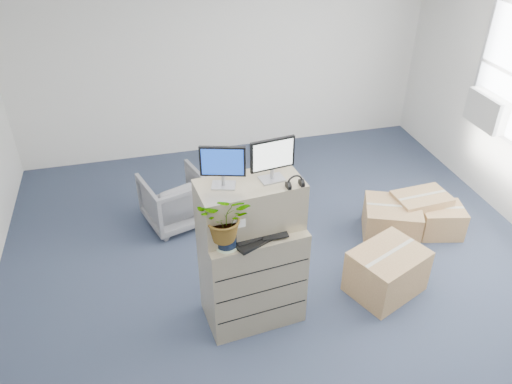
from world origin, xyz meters
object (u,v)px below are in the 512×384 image
(filing_cabinet_lower, at_px, (252,273))
(monitor_left, at_px, (223,165))
(office_chair, at_px, (175,197))
(water_bottle, at_px, (258,212))
(potted_plant, at_px, (226,222))
(monitor_right, at_px, (272,157))
(keyboard, at_px, (259,236))

(filing_cabinet_lower, relative_size, monitor_left, 2.84)
(filing_cabinet_lower, height_order, office_chair, filing_cabinet_lower)
(filing_cabinet_lower, bearing_deg, water_bottle, 30.31)
(potted_plant, height_order, office_chair, potted_plant)
(monitor_left, distance_m, monitor_right, 0.41)
(potted_plant, relative_size, office_chair, 0.80)
(monitor_right, relative_size, office_chair, 0.54)
(potted_plant, bearing_deg, monitor_left, 81.20)
(keyboard, bearing_deg, monitor_right, 23.82)
(office_chair, bearing_deg, water_bottle, 93.23)
(keyboard, relative_size, water_bottle, 1.96)
(monitor_left, xyz_separation_m, keyboard, (0.26, -0.18, -0.64))
(water_bottle, bearing_deg, potted_plant, -145.38)
(monitor_left, bearing_deg, keyboard, -19.46)
(keyboard, bearing_deg, filing_cabinet_lower, 77.51)
(office_chair, bearing_deg, monitor_right, 96.69)
(filing_cabinet_lower, xyz_separation_m, office_chair, (-0.54, 1.70, -0.16))
(monitor_left, xyz_separation_m, water_bottle, (0.30, -0.00, -0.52))
(filing_cabinet_lower, bearing_deg, office_chair, 101.60)
(potted_plant, distance_m, office_chair, 2.12)
(filing_cabinet_lower, distance_m, water_bottle, 0.66)
(filing_cabinet_lower, relative_size, monitor_right, 2.70)
(monitor_left, bearing_deg, office_chair, 117.07)
(monitor_left, xyz_separation_m, office_chair, (-0.31, 1.65, -1.34))
(monitor_right, relative_size, water_bottle, 1.51)
(monitor_right, relative_size, potted_plant, 0.67)
(keyboard, distance_m, office_chair, 2.04)
(monitor_right, xyz_separation_m, keyboard, (-0.16, -0.18, -0.65))
(keyboard, distance_m, potted_plant, 0.38)
(keyboard, height_order, potted_plant, potted_plant)
(monitor_right, distance_m, water_bottle, 0.55)
(filing_cabinet_lower, bearing_deg, monitor_right, 9.04)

